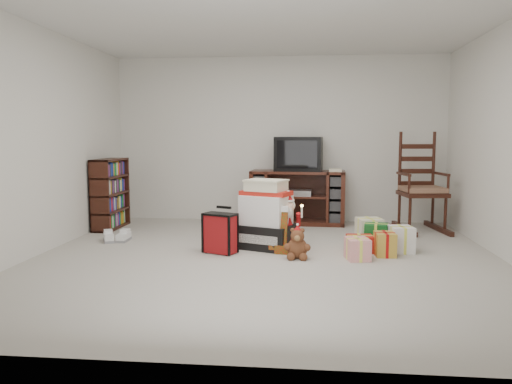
# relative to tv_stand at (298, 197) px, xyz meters

# --- Properties ---
(room) EXTENTS (5.01, 5.01, 2.51)m
(room) POSITION_rel_tv_stand_xyz_m (-0.30, -2.22, 0.85)
(room) COLOR #B4B0A5
(room) RESTS_ON ground
(tv_stand) EXTENTS (1.41, 0.57, 0.79)m
(tv_stand) POSITION_rel_tv_stand_xyz_m (0.00, 0.00, 0.00)
(tv_stand) COLOR #431A13
(tv_stand) RESTS_ON floor
(bookshelf) EXTENTS (0.27, 0.81, 0.99)m
(bookshelf) POSITION_rel_tv_stand_xyz_m (-2.63, -0.63, 0.08)
(bookshelf) COLOR #35160E
(bookshelf) RESTS_ON floor
(rocking_chair) EXTENTS (0.69, 1.01, 1.42)m
(rocking_chair) POSITION_rel_tv_stand_xyz_m (1.71, -0.33, 0.09)
(rocking_chair) COLOR #35160E
(rocking_chair) RESTS_ON floor
(gift_pile) EXTENTS (0.74, 0.65, 0.78)m
(gift_pile) POSITION_rel_tv_stand_xyz_m (-0.34, -1.69, -0.05)
(gift_pile) COLOR black
(gift_pile) RESTS_ON floor
(red_suitcase) EXTENTS (0.39, 0.30, 0.53)m
(red_suitcase) POSITION_rel_tv_stand_xyz_m (-0.82, -2.01, -0.17)
(red_suitcase) COLOR maroon
(red_suitcase) RESTS_ON floor
(stocking) EXTENTS (0.26, 0.15, 0.53)m
(stocking) POSITION_rel_tv_stand_xyz_m (-0.18, -1.93, -0.13)
(stocking) COLOR #0B681A
(stocking) RESTS_ON floor
(teddy_bear) EXTENTS (0.22, 0.19, 0.32)m
(teddy_bear) POSITION_rel_tv_stand_xyz_m (0.04, -2.16, -0.25)
(teddy_bear) COLOR brown
(teddy_bear) RESTS_ON floor
(santa_figurine) EXTENTS (0.32, 0.31, 0.66)m
(santa_figurine) POSITION_rel_tv_stand_xyz_m (-0.08, -1.69, -0.14)
(santa_figurine) COLOR #A51114
(santa_figurine) RESTS_ON floor
(mrs_claus_figurine) EXTENTS (0.31, 0.29, 0.63)m
(mrs_claus_figurine) POSITION_rel_tv_stand_xyz_m (-0.63, -1.32, -0.15)
(mrs_claus_figurine) COLOR #A51114
(mrs_claus_figurine) RESTS_ON floor
(sneaker_pair) EXTENTS (0.36, 0.30, 0.10)m
(sneaker_pair) POSITION_rel_tv_stand_xyz_m (-2.22, -1.51, -0.35)
(sneaker_pair) COLOR white
(sneaker_pair) RESTS_ON floor
(gift_cluster) EXTENTS (0.78, 1.14, 0.27)m
(gift_cluster) POSITION_rel_tv_stand_xyz_m (0.94, -1.68, -0.26)
(gift_cluster) COLOR red
(gift_cluster) RESTS_ON floor
(crt_television) EXTENTS (0.72, 0.55, 0.50)m
(crt_television) POSITION_rel_tv_stand_xyz_m (0.01, -0.01, 0.64)
(crt_television) COLOR black
(crt_television) RESTS_ON tv_stand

